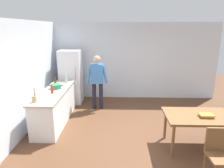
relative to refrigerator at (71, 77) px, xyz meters
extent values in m
plane|color=brown|center=(1.90, -2.40, -0.90)|extent=(14.00, 14.00, 0.00)
cube|color=silver|center=(1.90, 0.60, 0.45)|extent=(6.40, 0.12, 2.70)
cube|color=silver|center=(-0.70, -2.20, 0.45)|extent=(0.12, 5.60, 2.70)
cube|color=white|center=(-0.10, -1.60, -0.47)|extent=(0.60, 2.12, 0.86)
cube|color=#B2A893|center=(-0.10, -1.60, -0.02)|extent=(0.64, 2.20, 0.04)
cube|color=white|center=(0.00, 0.00, 0.00)|extent=(0.70, 0.64, 1.80)
cylinder|color=#B2B2B7|center=(0.22, -0.34, 0.20)|extent=(0.02, 0.02, 0.40)
cylinder|color=#1E1E2D|center=(0.84, -0.55, -0.48)|extent=(0.13, 0.13, 0.84)
cylinder|color=#1E1E2D|center=(1.06, -0.55, -0.48)|extent=(0.13, 0.13, 0.84)
cube|color=#3D75B7|center=(0.95, -0.55, 0.24)|extent=(0.38, 0.22, 0.60)
sphere|color=tan|center=(0.95, -0.55, 0.69)|extent=(0.22, 0.22, 0.22)
cylinder|color=#3D75B7|center=(0.70, -0.59, 0.22)|extent=(0.20, 0.09, 0.55)
cylinder|color=#3D75B7|center=(1.20, -0.59, 0.22)|extent=(0.20, 0.09, 0.55)
cube|color=brown|center=(3.30, -2.70, -0.18)|extent=(1.40, 0.90, 0.05)
cylinder|color=brown|center=(2.70, -3.05, -0.55)|extent=(0.06, 0.06, 0.70)
cylinder|color=brown|center=(2.70, -2.35, -0.55)|extent=(0.06, 0.06, 0.70)
cylinder|color=brown|center=(3.90, -2.35, -0.55)|extent=(0.06, 0.06, 0.70)
cylinder|color=brown|center=(3.12, -3.57, -0.68)|extent=(0.04, 0.04, 0.45)
cube|color=brown|center=(3.30, -3.75, -0.43)|extent=(0.42, 0.42, 0.04)
cube|color=brown|center=(3.30, -3.56, -0.20)|extent=(0.42, 0.04, 0.42)
cylinder|color=#2D845B|center=(-0.11, -1.38, 0.06)|extent=(0.28, 0.28, 0.12)
cube|color=black|center=(-0.28, -1.38, 0.08)|extent=(0.06, 0.03, 0.02)
cube|color=black|center=(0.06, -1.38, 0.08)|extent=(0.06, 0.03, 0.02)
cylinder|color=tan|center=(-0.27, -2.43, 0.07)|extent=(0.11, 0.11, 0.14)
cylinder|color=olive|center=(-0.25, -2.43, 0.21)|extent=(0.02, 0.05, 0.22)
cylinder|color=olive|center=(-0.26, -2.44, 0.21)|extent=(0.02, 0.04, 0.22)
cylinder|color=#B22319|center=(-0.08, -1.79, 0.09)|extent=(0.06, 0.06, 0.18)
cylinder|color=#B22319|center=(-0.08, -1.79, 0.21)|extent=(0.02, 0.02, 0.06)
cylinder|color=#5B3314|center=(-0.20, -1.12, 0.10)|extent=(0.06, 0.06, 0.20)
cylinder|color=#5B3314|center=(-0.20, -1.12, 0.23)|extent=(0.02, 0.02, 0.06)
cylinder|color=silver|center=(0.04, -0.78, 0.12)|extent=(0.07, 0.07, 0.24)
cylinder|color=silver|center=(0.04, -0.78, 0.27)|extent=(0.03, 0.03, 0.06)
cube|color=gold|center=(3.42, -2.77, -0.13)|extent=(0.24, 0.17, 0.03)
cube|color=orange|center=(3.41, -2.78, -0.10)|extent=(0.28, 0.20, 0.03)
camera|label=1|loc=(1.60, -6.68, 1.62)|focal=32.72mm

